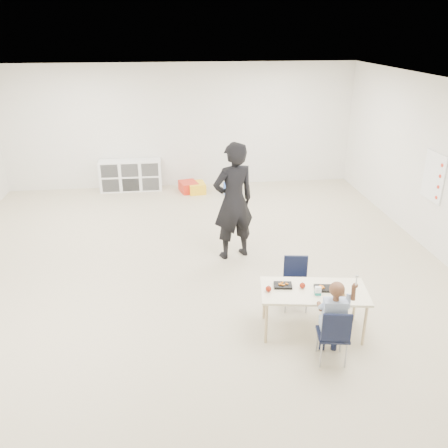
{
  "coord_description": "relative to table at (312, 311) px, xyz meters",
  "views": [
    {
      "loc": [
        -0.33,
        -6.38,
        3.55
      ],
      "look_at": [
        0.44,
        -0.02,
        0.85
      ],
      "focal_mm": 38.0,
      "sensor_mm": 36.0,
      "label": 1
    }
  ],
  "objects": [
    {
      "name": "milk_carton",
      "position": [
        0.01,
        -0.11,
        0.34
      ],
      "size": [
        0.08,
        0.08,
        0.1
      ],
      "primitive_type": "cube",
      "rotation": [
        0.0,
        0.0,
        -0.16
      ],
      "color": "white",
      "rests_on": "table"
    },
    {
      "name": "apple_far",
      "position": [
        -0.56,
        0.04,
        0.33
      ],
      "size": [
        0.07,
        0.07,
        0.07
      ],
      "primitive_type": "sphere",
      "color": "maroon",
      "rests_on": "table"
    },
    {
      "name": "apple_near",
      "position": [
        -0.13,
        0.07,
        0.33
      ],
      "size": [
        0.07,
        0.07,
        0.07
      ],
      "primitive_type": "sphere",
      "color": "maroon",
      "rests_on": "table"
    },
    {
      "name": "bin_blue",
      "position": [
        -0.28,
        5.33,
        -0.19
      ],
      "size": [
        0.34,
        0.43,
        0.21
      ],
      "primitive_type": "cube",
      "rotation": [
        0.0,
        0.0,
        -0.02
      ],
      "color": "blue",
      "rests_on": "ground"
    },
    {
      "name": "chair_far",
      "position": [
        -0.06,
        0.56,
        0.05
      ],
      "size": [
        0.39,
        0.37,
        0.7
      ],
      "primitive_type": null,
      "rotation": [
        0.0,
        0.0,
        -0.16
      ],
      "color": "black",
      "rests_on": "ground"
    },
    {
      "name": "cubby_shelf",
      "position": [
        -2.55,
        5.86,
        0.05
      ],
      "size": [
        1.4,
        0.4,
        0.7
      ],
      "primitive_type": "cube",
      "color": "white",
      "rests_on": "ground"
    },
    {
      "name": "child",
      "position": [
        0.06,
        -0.56,
        0.26
      ],
      "size": [
        0.54,
        0.54,
        1.11
      ],
      "primitive_type": null,
      "rotation": [
        0.0,
        0.0,
        -0.16
      ],
      "color": "#A9BEE4",
      "rests_on": "chair_near"
    },
    {
      "name": "chair_near",
      "position": [
        0.06,
        -0.56,
        0.05
      ],
      "size": [
        0.39,
        0.37,
        0.7
      ],
      "primitive_type": null,
      "rotation": [
        0.0,
        0.0,
        -0.16
      ],
      "color": "black",
      "rests_on": "ground"
    },
    {
      "name": "room",
      "position": [
        -1.35,
        1.58,
        1.1
      ],
      "size": [
        9.0,
        9.02,
        2.8
      ],
      "color": "beige",
      "rests_on": "ground"
    },
    {
      "name": "bin_red",
      "position": [
        -1.24,
        5.56,
        -0.18
      ],
      "size": [
        0.47,
        0.55,
        0.23
      ],
      "primitive_type": "cube",
      "rotation": [
        0.0,
        0.0,
        0.24
      ],
      "color": "red",
      "rests_on": "ground"
    },
    {
      "name": "lunch_tray_far",
      "position": [
        -0.36,
        0.13,
        0.3
      ],
      "size": [
        0.24,
        0.19,
        0.03
      ],
      "primitive_type": "cube",
      "rotation": [
        0.0,
        0.0,
        -0.16
      ],
      "color": "black",
      "rests_on": "table"
    },
    {
      "name": "lunch_tray_near",
      "position": [
        0.12,
        0.01,
        0.3
      ],
      "size": [
        0.24,
        0.19,
        0.03
      ],
      "primitive_type": "cube",
      "rotation": [
        0.0,
        0.0,
        -0.16
      ],
      "color": "black",
      "rests_on": "table"
    },
    {
      "name": "table",
      "position": [
        0.0,
        0.0,
        0.0
      ],
      "size": [
        1.36,
        0.83,
        0.59
      ],
      "rotation": [
        0.0,
        0.0,
        -0.16
      ],
      "color": "beige",
      "rests_on": "ground"
    },
    {
      "name": "adult",
      "position": [
        -0.68,
        2.2,
        0.66
      ],
      "size": [
        0.81,
        0.66,
        1.92
      ],
      "primitive_type": "imported",
      "rotation": [
        0.0,
        0.0,
        3.47
      ],
      "color": "black",
      "rests_on": "ground"
    },
    {
      "name": "bread_roll",
      "position": [
        0.28,
        -0.16,
        0.32
      ],
      "size": [
        0.09,
        0.09,
        0.07
      ],
      "primitive_type": "ellipsoid",
      "color": "tan",
      "rests_on": "table"
    },
    {
      "name": "bin_yellow",
      "position": [
        -1.07,
        5.49,
        -0.18
      ],
      "size": [
        0.42,
        0.51,
        0.23
      ],
      "primitive_type": "cube",
      "rotation": [
        0.0,
        0.0,
        0.12
      ],
      "color": "yellow",
      "rests_on": "ground"
    },
    {
      "name": "rules_poster",
      "position": [
        2.63,
        2.18,
        0.95
      ],
      "size": [
        0.02,
        0.6,
        0.8
      ],
      "primitive_type": "cube",
      "color": "white",
      "rests_on": "room"
    }
  ]
}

